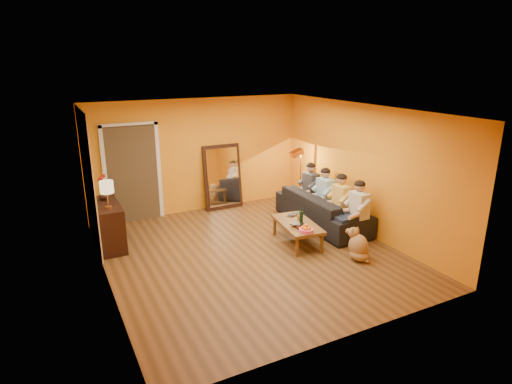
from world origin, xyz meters
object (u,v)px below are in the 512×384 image
table_lamp (107,195)px  wine_bottle (301,216)px  coffee_table (297,233)px  person_mid_right (325,196)px  sideboard (109,225)px  mirror_frame (223,177)px  tumbler (299,217)px  laptop (296,215)px  person_far_left (359,211)px  dog (359,244)px  floor_lamp (300,180)px  sofa (322,209)px  person_far_right (311,189)px  person_mid_left (341,203)px  vase (104,195)px

table_lamp → wine_bottle: bearing=-21.1°
coffee_table → person_mid_right: size_ratio=1.00×
sideboard → wine_bottle: 3.65m
wine_bottle → mirror_frame: bearing=100.7°
mirror_frame → tumbler: 2.56m
laptop → tumbler: bearing=-120.5°
sideboard → wine_bottle: sideboard is taller
person_mid_right → laptop: (-0.95, -0.34, -0.18)m
person_far_left → mirror_frame: bearing=117.7°
dog → person_mid_right: person_mid_right is taller
floor_lamp → wine_bottle: floor_lamp is taller
mirror_frame → sofa: (1.45, -2.01, -0.41)m
person_far_right → person_mid_right: bearing=-90.0°
sofa → floor_lamp: size_ratio=1.66×
dog → person_far_right: person_far_right is taller
mirror_frame → laptop: (0.63, -2.25, -0.33)m
sideboard → floor_lamp: floor_lamp is taller
dog → sofa: bearing=95.8°
table_lamp → wine_bottle: size_ratio=1.65×
sofa → person_far_left: 1.04m
floor_lamp → dog: (-0.51, -2.71, -0.42)m
mirror_frame → sofa: bearing=-54.2°
sofa → tumbler: 1.00m
laptop → person_mid_left: bearing=-28.4°
mirror_frame → person_mid_left: 2.93m
dog → person_mid_right: (0.54, 1.77, 0.31)m
wine_bottle → floor_lamp: bearing=58.0°
table_lamp → person_far_right: bearing=0.2°
person_mid_right → coffee_table: bearing=-148.6°
person_far_left → coffee_table: bearing=160.0°
table_lamp → sofa: (4.24, -0.63, -0.76)m
mirror_frame → floor_lamp: bearing=-32.1°
sofa → laptop: (-0.82, -0.24, 0.08)m
dog → person_far_left: size_ratio=0.49×
sofa → person_far_left: bearing=-172.6°
dog → tumbler: bearing=130.9°
person_mid_left → laptop: person_mid_left is taller
table_lamp → sofa: bearing=-8.5°
coffee_table → person_mid_right: bearing=39.3°
person_far_left → laptop: 1.23m
floor_lamp → dog: 2.79m
table_lamp → vase: 0.57m
person_mid_right → person_mid_left: bearing=-90.0°
sideboard → tumbler: bearing=-22.6°
person_far_left → wine_bottle: bearing=161.5°
person_mid_right → person_far_right: bearing=90.0°
coffee_table → laptop: laptop is taller
person_far_left → vase: size_ratio=6.44×
mirror_frame → person_mid_right: size_ratio=1.25×
person_far_left → person_far_right: same height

